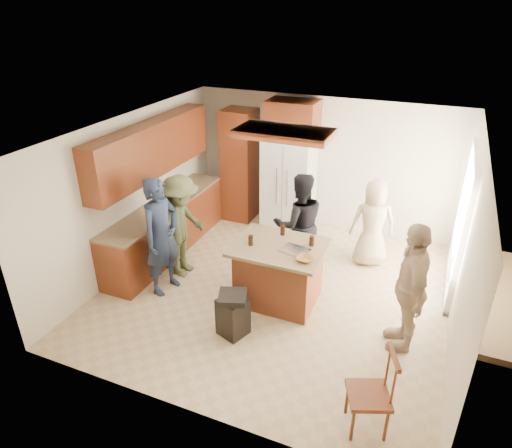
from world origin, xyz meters
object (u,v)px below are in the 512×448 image
at_px(person_side_right, 410,287).
at_px(refrigerator, 289,184).
at_px(spindle_chair, 371,395).
at_px(trash_bin, 233,314).
at_px(person_behind_left, 299,224).
at_px(kitchen_island, 279,273).
at_px(person_counter, 181,226).
at_px(person_behind_right, 373,223).
at_px(person_front_left, 162,236).

bearing_deg(person_side_right, refrigerator, -150.77).
bearing_deg(spindle_chair, trash_bin, 157.43).
relative_size(person_behind_left, kitchen_island, 1.33).
bearing_deg(spindle_chair, person_side_right, 83.52).
bearing_deg(trash_bin, person_counter, 142.83).
relative_size(person_side_right, trash_bin, 2.79).
bearing_deg(person_behind_right, kitchen_island, 39.17).
distance_m(person_side_right, kitchen_island, 1.88).
relative_size(person_behind_left, spindle_chair, 1.71).
bearing_deg(kitchen_island, person_front_left, -167.13).
bearing_deg(person_behind_right, person_counter, 10.88).
xyz_separation_m(refrigerator, spindle_chair, (2.31, -4.07, -0.45)).
bearing_deg(person_side_right, person_counter, -110.73).
bearing_deg(person_counter, trash_bin, -124.36).
bearing_deg(person_counter, person_front_left, -178.79).
distance_m(person_behind_left, trash_bin, 1.93).
bearing_deg(person_behind_right, spindle_chair, 82.42).
relative_size(refrigerator, spindle_chair, 1.81).
bearing_deg(person_behind_right, person_behind_left, 16.56).
bearing_deg(kitchen_island, person_side_right, -8.37).
xyz_separation_m(person_front_left, refrigerator, (1.04, 2.71, -0.02)).
relative_size(person_behind_left, person_side_right, 0.97).
xyz_separation_m(kitchen_island, trash_bin, (-0.30, -0.94, -0.16)).
relative_size(person_behind_right, person_side_right, 0.85).
relative_size(person_front_left, trash_bin, 2.91).
distance_m(trash_bin, spindle_chair, 2.11).
distance_m(kitchen_island, trash_bin, 1.00).
bearing_deg(person_side_right, spindle_chair, -20.96).
bearing_deg(person_counter, kitchen_island, -91.15).
bearing_deg(person_behind_left, person_side_right, 116.67).
xyz_separation_m(person_behind_right, person_side_right, (0.76, -1.87, 0.13)).
xyz_separation_m(person_counter, refrigerator, (1.02, 2.21, 0.05)).
relative_size(person_side_right, kitchen_island, 1.38).
distance_m(person_behind_left, kitchen_island, 0.97).
xyz_separation_m(person_side_right, person_counter, (-3.50, 0.38, -0.03)).
relative_size(refrigerator, trash_bin, 2.86).
height_order(person_front_left, spindle_chair, person_front_left).
bearing_deg(person_behind_left, trash_bin, 50.09).
distance_m(kitchen_island, spindle_chair, 2.40).
xyz_separation_m(person_side_right, kitchen_island, (-1.81, 0.27, -0.41)).
bearing_deg(kitchen_island, spindle_chair, -46.70).
height_order(person_counter, trash_bin, person_counter).
distance_m(person_front_left, person_side_right, 3.52).
distance_m(person_counter, spindle_chair, 3.84).
height_order(refrigerator, trash_bin, refrigerator).
bearing_deg(person_side_right, person_behind_right, -172.31).
distance_m(refrigerator, trash_bin, 3.34).
bearing_deg(person_behind_left, person_front_left, 6.32).
xyz_separation_m(person_front_left, person_behind_left, (1.71, 1.28, -0.06)).
distance_m(person_side_right, spindle_chair, 1.55).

